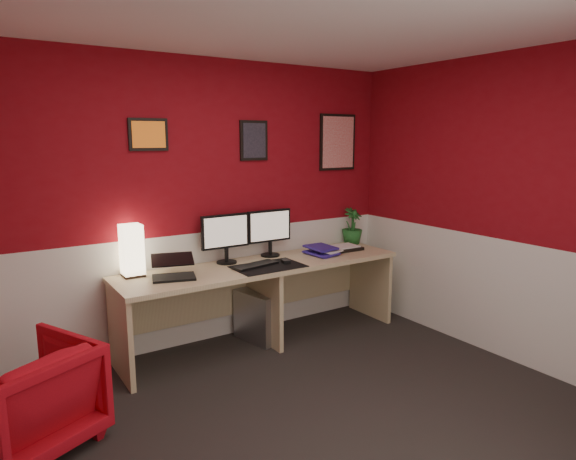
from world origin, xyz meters
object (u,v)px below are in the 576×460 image
Objects in this scene: pc_tower at (257,316)px; armchair at (26,398)px; monitor_right at (270,226)px; potted_plant at (352,226)px; desk at (264,303)px; shoji_lamp at (132,252)px; laptop at (173,265)px; zen_tray at (343,248)px; monitor_left at (226,231)px.

pc_tower is 0.64× the size of armchair.
monitor_right is 1.01m from potted_plant.
desk is 0.72m from monitor_right.
potted_plant reaches higher than pc_tower.
desk is 3.72× the size of armchair.
shoji_lamp is at bearing 168.41° from desk.
armchair reaches higher than pc_tower.
pc_tower is (0.81, 0.10, -0.61)m from laptop.
shoji_lamp is 0.36m from laptop.
armchair is at bearing -167.56° from zen_tray.
armchair is (-0.89, -0.82, -0.61)m from shoji_lamp.
zen_tray is 0.50× the size of armchair.
shoji_lamp is at bearing 179.97° from monitor_right.
monitor_right reaches higher than pc_tower.
potted_plant is at bearing 0.90° from monitor_left.
potted_plant is at bearing -0.05° from shoji_lamp.
armchair is at bearing -136.48° from laptop.
desk is 6.50× the size of shoji_lamp.
desk is 6.89× the size of potted_plant.
monitor_right is 1.54× the size of potted_plant.
monitor_right is at bearing 175.23° from armchair.
shoji_lamp is 2.29m from potted_plant.
shoji_lamp is 0.69× the size of monitor_left.
shoji_lamp is at bearing -162.74° from armchair.
zen_tray is at bearing -12.95° from pc_tower.
shoji_lamp is 2.03m from zen_tray.
shoji_lamp is at bearing 179.95° from potted_plant.
shoji_lamp is 0.69× the size of monitor_right.
zen_tray is 3.01m from armchair.
potted_plant is at bearing 169.04° from armchair.
zen_tray reaches higher than desk.
armchair is at bearing -155.07° from monitor_left.
laptop is at bearing 175.48° from pc_tower.
monitor_left is 2.01m from armchair.
armchair is (-1.71, -0.79, -0.70)m from monitor_left.
pc_tower is (0.23, -0.13, -0.80)m from monitor_left.
monitor_left reaches higher than desk.
desk is at bearing -11.59° from shoji_lamp.
pc_tower is (-0.03, 0.07, -0.14)m from desk.
potted_plant is (1.00, -0.00, -0.10)m from monitor_right.
laptop is 1.02m from pc_tower.
monitor_left and monitor_right have the same top height.
desk is at bearing -169.61° from potted_plant.
laptop is 1.38m from armchair.
monitor_right is 0.83× the size of armchair.
pc_tower is at bearing -173.10° from potted_plant.
zen_tray is (0.93, 0.04, 0.38)m from desk.
monitor_right is (1.04, 0.25, 0.18)m from laptop.
laptop is at bearing -173.13° from potted_plant.
potted_plant is (1.47, 0.02, -0.10)m from monitor_left.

